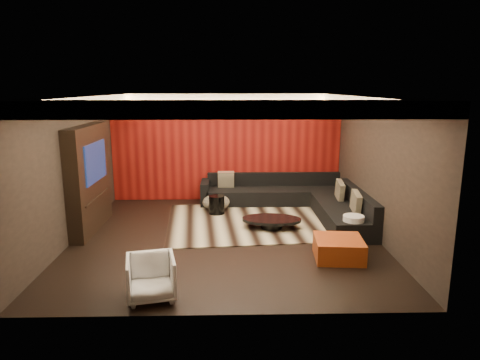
{
  "coord_description": "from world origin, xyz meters",
  "views": [
    {
      "loc": [
        0.09,
        -8.17,
        2.97
      ],
      "look_at": [
        0.3,
        0.6,
        1.05
      ],
      "focal_mm": 32.0,
      "sensor_mm": 36.0,
      "label": 1
    }
  ],
  "objects_px": {
    "drum_stool": "(217,205)",
    "orange_ottoman": "(339,248)",
    "sectional_sofa": "(297,200)",
    "armchair": "(151,278)",
    "coffee_table": "(272,223)",
    "white_side_table": "(353,228)"
  },
  "relations": [
    {
      "from": "coffee_table",
      "to": "drum_stool",
      "type": "distance_m",
      "value": 1.61
    },
    {
      "from": "coffee_table",
      "to": "orange_ottoman",
      "type": "bearing_deg",
      "value": -58.05
    },
    {
      "from": "drum_stool",
      "to": "armchair",
      "type": "relative_size",
      "value": 0.63
    },
    {
      "from": "drum_stool",
      "to": "white_side_table",
      "type": "xyz_separation_m",
      "value": [
        2.73,
        -1.83,
        0.02
      ]
    },
    {
      "from": "coffee_table",
      "to": "white_side_table",
      "type": "bearing_deg",
      "value": -26.56
    },
    {
      "from": "drum_stool",
      "to": "orange_ottoman",
      "type": "bearing_deg",
      "value": -50.66
    },
    {
      "from": "drum_stool",
      "to": "white_side_table",
      "type": "distance_m",
      "value": 3.29
    },
    {
      "from": "drum_stool",
      "to": "white_side_table",
      "type": "relative_size",
      "value": 0.85
    },
    {
      "from": "orange_ottoman",
      "to": "sectional_sofa",
      "type": "relative_size",
      "value": 0.23
    },
    {
      "from": "white_side_table",
      "to": "armchair",
      "type": "bearing_deg",
      "value": -147.51
    },
    {
      "from": "coffee_table",
      "to": "white_side_table",
      "type": "relative_size",
      "value": 2.46
    },
    {
      "from": "white_side_table",
      "to": "armchair",
      "type": "xyz_separation_m",
      "value": [
        -3.54,
        -2.26,
        0.06
      ]
    },
    {
      "from": "orange_ottoman",
      "to": "armchair",
      "type": "bearing_deg",
      "value": -155.64
    },
    {
      "from": "drum_stool",
      "to": "sectional_sofa",
      "type": "distance_m",
      "value": 1.98
    },
    {
      "from": "orange_ottoman",
      "to": "armchair",
      "type": "distance_m",
      "value": 3.34
    },
    {
      "from": "coffee_table",
      "to": "orange_ottoman",
      "type": "relative_size",
      "value": 1.53
    },
    {
      "from": "drum_stool",
      "to": "armchair",
      "type": "height_order",
      "value": "armchair"
    },
    {
      "from": "drum_stool",
      "to": "orange_ottoman",
      "type": "xyz_separation_m",
      "value": [
        2.22,
        -2.71,
        -0.05
      ]
    },
    {
      "from": "drum_stool",
      "to": "coffee_table",
      "type": "bearing_deg",
      "value": -41.75
    },
    {
      "from": "orange_ottoman",
      "to": "drum_stool",
      "type": "bearing_deg",
      "value": 129.34
    },
    {
      "from": "drum_stool",
      "to": "sectional_sofa",
      "type": "relative_size",
      "value": 0.12
    },
    {
      "from": "armchair",
      "to": "drum_stool",
      "type": "bearing_deg",
      "value": 66.31
    }
  ]
}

